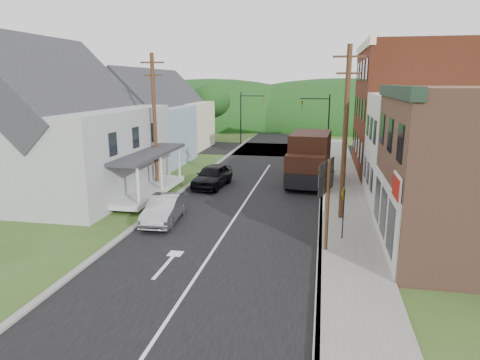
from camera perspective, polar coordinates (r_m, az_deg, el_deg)
The scene contains 24 objects.
ground at distance 20.67m, azimuth -2.24°, elevation -7.41°, with size 120.00×120.00×0.00m, color #2D4719.
road at distance 30.07m, azimuth 2.10°, elevation -0.87°, with size 9.00×90.00×0.02m, color black.
cross_road at distance 46.63m, azimuth 5.34°, elevation 4.05°, with size 60.00×9.00×0.02m, color black.
sidewalk_right at distance 27.82m, azimuth 13.55°, elevation -2.22°, with size 2.80×55.00×0.15m, color slate.
curb_right at distance 27.78m, azimuth 10.77°, elevation -2.10°, with size 0.20×55.00×0.15m, color slate.
curb_left at distance 29.24m, azimuth -7.56°, elevation -1.26°, with size 0.30×55.00×0.12m, color slate.
storefront_white at distance 27.51m, azimuth 25.26°, elevation 3.49°, with size 8.00×7.00×6.50m, color silver.
storefront_red at distance 36.56m, azimuth 21.97°, elevation 8.61°, with size 8.00×12.00×10.00m, color maroon.
house_gray at distance 29.96m, azimuth -22.60°, elevation 6.32°, with size 10.20×12.24×8.35m.
house_blue at distance 39.20m, azimuth -12.44°, elevation 7.56°, with size 7.14×8.16×7.28m.
house_cream at distance 47.74m, azimuth -8.71°, elevation 8.63°, with size 7.14×8.16×7.28m.
utility_pole_right at distance 22.53m, azimuth 13.85°, elevation 6.13°, with size 1.60×0.26×9.00m.
utility_pole_left at distance 29.12m, azimuth -11.32°, elevation 7.73°, with size 1.60×0.26×9.00m.
traffic_signal_right at distance 42.49m, azimuth 10.81°, elevation 8.12°, with size 2.87×0.20×6.00m.
traffic_signal_left at distance 50.24m, azimuth 0.89°, elevation 9.06°, with size 2.87×0.20×6.00m.
tree_left_b at distance 37.65m, azimuth -24.10°, elevation 8.35°, with size 4.80×4.80×6.94m.
tree_left_c at distance 45.40m, azimuth -20.53°, elevation 10.59°, with size 5.80×5.80×8.41m.
tree_left_d at distance 52.66m, azimuth -3.94°, elevation 10.44°, with size 4.80×4.80×6.94m.
forested_ridge at distance 74.34m, azimuth 7.52°, elevation 7.32°, with size 90.00×30.00×16.00m, color black.
silver_sedan at distance 22.70m, azimuth -10.03°, elevation -3.87°, with size 1.47×4.21×1.39m, color #ABABB0.
dark_sedan at distance 29.83m, azimuth -3.72°, elevation 0.53°, with size 1.84×4.57×1.56m, color black.
delivery_van at distance 30.94m, azimuth 9.22°, elevation 2.84°, with size 3.09×6.66×3.63m.
route_sign_cluster at distance 18.24m, azimuth 11.50°, elevation -1.53°, with size 0.67×2.20×3.95m.
warning_sign at distance 19.97m, azimuth 13.60°, elevation -3.30°, with size 0.23×0.65×2.47m.
Camera 1 is at (4.46, -18.85, 7.20)m, focal length 32.00 mm.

